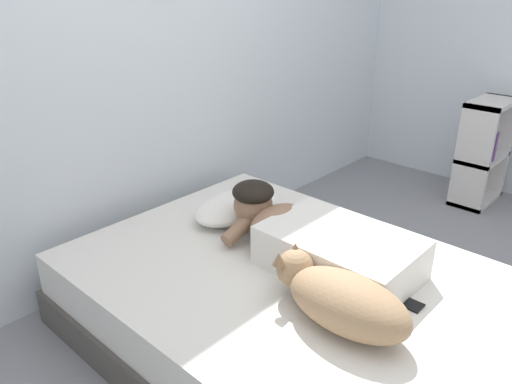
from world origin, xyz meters
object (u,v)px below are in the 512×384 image
at_px(bookshelf, 482,152).
at_px(pillow, 237,206).
at_px(coffee_cup, 243,214).
at_px(cell_phone, 404,302).
at_px(person_lying, 313,238).
at_px(dog, 341,298).
at_px(bed, 288,307).

bearing_deg(bookshelf, pillow, 163.07).
bearing_deg(coffee_cup, cell_phone, -94.90).
bearing_deg(bookshelf, cell_phone, -167.89).
relative_size(person_lying, dog, 1.60).
relative_size(pillow, bookshelf, 0.69).
height_order(pillow, person_lying, person_lying).
distance_m(bed, coffee_cup, 0.57).
bearing_deg(cell_phone, pillow, 84.26).
height_order(bed, cell_phone, cell_phone).
xyz_separation_m(coffee_cup, cell_phone, (-0.08, -0.95, -0.03)).
bearing_deg(coffee_cup, dog, -112.85).
bearing_deg(dog, bed, 67.46).
bearing_deg(person_lying, dog, -130.72).
bearing_deg(bed, dog, -112.54).
bearing_deg(coffee_cup, bookshelf, -15.12).
xyz_separation_m(bed, cell_phone, (0.12, -0.47, 0.19)).
xyz_separation_m(bed, person_lying, (0.14, -0.01, 0.30)).
distance_m(person_lying, cell_phone, 0.47).
relative_size(pillow, coffee_cup, 4.16).
distance_m(pillow, dog, 0.96).
distance_m(bed, dog, 0.48).
distance_m(pillow, bookshelf, 1.99).
bearing_deg(bed, pillow, 67.42).
xyz_separation_m(coffee_cup, bookshelf, (1.92, -0.52, -0.03)).
distance_m(person_lying, coffee_cup, 0.50).
bearing_deg(dog, coffee_cup, 67.15).
bearing_deg(coffee_cup, person_lying, -97.07).
xyz_separation_m(pillow, dog, (-0.37, -0.89, 0.05)).
height_order(bed, bookshelf, bookshelf).
xyz_separation_m(person_lying, bookshelf, (1.98, -0.03, -0.10)).
xyz_separation_m(pillow, coffee_cup, (-0.02, -0.06, -0.02)).
bearing_deg(bed, coffee_cup, 66.93).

